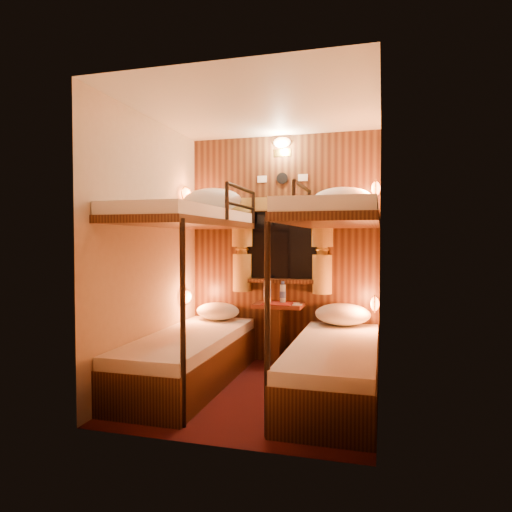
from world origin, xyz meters
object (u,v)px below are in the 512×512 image
(bunk_left, at_px, (190,322))
(bottle_right, at_px, (283,293))
(bunk_right, at_px, (334,330))
(table, at_px, (279,326))
(bottle_left, at_px, (267,291))

(bunk_left, distance_m, bottle_right, 1.09)
(bunk_right, bearing_deg, table, 129.67)
(bottle_right, bearing_deg, bunk_left, -129.08)
(bunk_right, bearing_deg, bottle_left, 133.59)
(bottle_left, xyz_separation_m, bottle_right, (0.16, 0.02, -0.02))
(bottle_right, bearing_deg, bunk_right, -53.62)
(bunk_left, bearing_deg, bottle_left, 57.39)
(bunk_right, height_order, table, bunk_right)
(bunk_left, relative_size, bottle_right, 8.52)
(bunk_right, xyz_separation_m, bottle_right, (-0.62, 0.84, 0.19))
(bunk_left, height_order, bottle_left, bunk_left)
(bottle_left, bearing_deg, table, -14.51)
(bottle_left, relative_size, bottle_right, 1.19)
(bunk_right, relative_size, bottle_left, 7.15)
(bottle_left, bearing_deg, bunk_right, -46.41)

